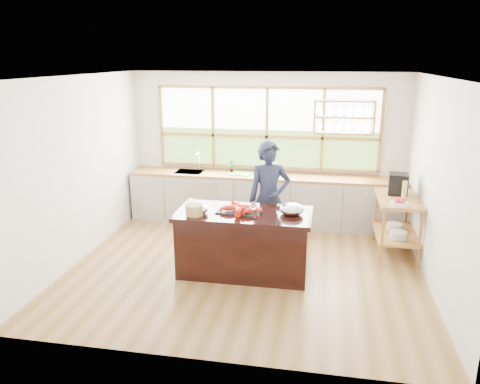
% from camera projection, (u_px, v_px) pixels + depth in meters
% --- Properties ---
extents(ground_plane, '(5.00, 5.00, 0.00)m').
position_uv_depth(ground_plane, '(246.00, 266.00, 6.84)').
color(ground_plane, olive).
extents(room_shell, '(5.02, 4.52, 2.71)m').
position_uv_depth(room_shell, '(254.00, 142.00, 6.83)').
color(room_shell, silver).
rests_on(room_shell, ground_plane).
extents(back_counter, '(4.90, 0.63, 0.90)m').
position_uv_depth(back_counter, '(263.00, 198.00, 8.55)').
color(back_counter, '#A5A39C').
rests_on(back_counter, ground_plane).
extents(right_shelf_unit, '(0.62, 1.10, 0.90)m').
position_uv_depth(right_shelf_unit, '(397.00, 216.00, 7.13)').
color(right_shelf_unit, '#A76B32').
rests_on(right_shelf_unit, ground_plane).
extents(island, '(1.85, 0.90, 0.90)m').
position_uv_depth(island, '(244.00, 242.00, 6.52)').
color(island, black).
rests_on(island, ground_plane).
extents(cook, '(0.74, 0.60, 1.76)m').
position_uv_depth(cook, '(269.00, 199.00, 7.05)').
color(cook, '#1B2137').
rests_on(cook, ground_plane).
extents(potted_plant, '(0.15, 0.13, 0.24)m').
position_uv_depth(potted_plant, '(231.00, 166.00, 8.55)').
color(potted_plant, slate).
rests_on(potted_plant, back_counter).
extents(cutting_board, '(0.45, 0.37, 0.01)m').
position_uv_depth(cutting_board, '(240.00, 173.00, 8.50)').
color(cutting_board, green).
rests_on(cutting_board, back_counter).
extents(espresso_machine, '(0.31, 0.33, 0.32)m').
position_uv_depth(espresso_machine, '(398.00, 184.00, 7.21)').
color(espresso_machine, black).
rests_on(espresso_machine, right_shelf_unit).
extents(wine_bottle, '(0.08, 0.08, 0.28)m').
position_uv_depth(wine_bottle, '(404.00, 190.00, 6.92)').
color(wine_bottle, '#B8BC59').
rests_on(wine_bottle, right_shelf_unit).
extents(fruit_bowl, '(0.26, 0.26, 0.11)m').
position_uv_depth(fruit_bowl, '(400.00, 203.00, 6.68)').
color(fruit_bowl, silver).
rests_on(fruit_bowl, right_shelf_unit).
extents(slate_board, '(0.60, 0.47, 0.02)m').
position_uv_depth(slate_board, '(239.00, 211.00, 6.43)').
color(slate_board, black).
rests_on(slate_board, island).
extents(lobster_pile, '(0.52, 0.48, 0.08)m').
position_uv_depth(lobster_pile, '(240.00, 208.00, 6.38)').
color(lobster_pile, red).
rests_on(lobster_pile, slate_board).
extents(mixing_bowl_left, '(0.28, 0.28, 0.14)m').
position_uv_depth(mixing_bowl_left, '(198.00, 209.00, 6.34)').
color(mixing_bowl_left, '#B2B3B9').
rests_on(mixing_bowl_left, island).
extents(mixing_bowl_right, '(0.33, 0.33, 0.16)m').
position_uv_depth(mixing_bowl_right, '(292.00, 209.00, 6.30)').
color(mixing_bowl_right, '#B2B3B9').
rests_on(mixing_bowl_right, island).
extents(wine_glass, '(0.08, 0.08, 0.22)m').
position_uv_depth(wine_glass, '(253.00, 207.00, 6.10)').
color(wine_glass, silver).
rests_on(wine_glass, island).
extents(wicker_basket, '(0.23, 0.23, 0.15)m').
position_uv_depth(wicker_basket, '(194.00, 210.00, 6.25)').
color(wicker_basket, tan).
rests_on(wicker_basket, island).
extents(parchment_roll, '(0.12, 0.31, 0.08)m').
position_uv_depth(parchment_roll, '(189.00, 204.00, 6.64)').
color(parchment_roll, white).
rests_on(parchment_roll, island).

